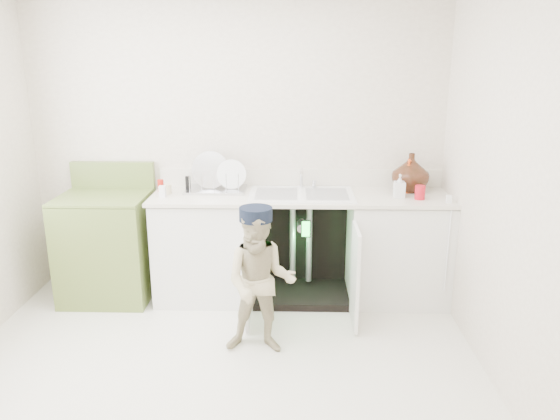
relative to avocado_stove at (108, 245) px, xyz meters
The scene contains 5 objects.
ground 1.66m from the avocado_stove, 47.68° to the right, with size 3.50×3.50×0.00m, color silver.
room_shell 1.78m from the avocado_stove, 47.68° to the right, with size 6.00×5.50×1.26m.
counter_run 1.65m from the avocado_stove, ahead, with size 2.44×1.02×1.22m.
avocado_stove is the anchor object (origin of this frame).
repair_worker 1.60m from the avocado_stove, 32.90° to the right, with size 0.61×0.76×1.04m.
Camera 1 is at (0.49, -3.10, 2.01)m, focal length 35.00 mm.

